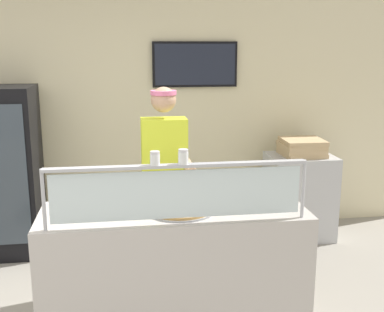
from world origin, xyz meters
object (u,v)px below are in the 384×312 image
object	(u,v)px
pizza_tray	(180,208)
pepper_flake_shaker	(183,158)
pizza_server	(177,207)
drink_fridge	(3,172)
pizza_box_stack	(302,147)
worker_figure	(165,176)
parmesan_shaker	(155,159)

from	to	relation	value
pizza_tray	pepper_flake_shaker	xyz separation A→B (m)	(-0.01, -0.25, 0.43)
pizza_server	pepper_flake_shaker	world-z (taller)	pepper_flake_shaker
drink_fridge	pizza_box_stack	xyz separation A→B (m)	(3.12, -0.04, 0.16)
pepper_flake_shaker	worker_figure	distance (m)	1.06
pizza_server	pepper_flake_shaker	bearing A→B (deg)	-71.24
drink_fridge	pizza_box_stack	bearing A→B (deg)	-0.80
drink_fridge	pizza_box_stack	size ratio (longest dim) A/B	3.77
pizza_server	pepper_flake_shaker	size ratio (longest dim) A/B	2.90
pizza_tray	worker_figure	world-z (taller)	worker_figure
pepper_flake_shaker	pizza_box_stack	bearing A→B (deg)	51.17
parmesan_shaker	pizza_box_stack	world-z (taller)	parmesan_shaker
pepper_flake_shaker	pizza_tray	bearing A→B (deg)	88.10
pizza_tray	pizza_box_stack	distance (m)	2.25
pizza_tray	pepper_flake_shaker	size ratio (longest dim) A/B	5.08
pizza_server	drink_fridge	bearing A→B (deg)	146.19
parmesan_shaker	drink_fridge	size ratio (longest dim) A/B	0.05
worker_figure	pizza_box_stack	xyz separation A→B (m)	(1.56, 0.92, 0.01)
pizza_tray	drink_fridge	distance (m)	2.33
parmesan_shaker	pizza_box_stack	distance (m)	2.59
pizza_tray	pepper_flake_shaker	bearing A→B (deg)	-91.90
parmesan_shaker	worker_figure	world-z (taller)	worker_figure
worker_figure	pizza_server	bearing A→B (deg)	-89.07
pizza_server	parmesan_shaker	distance (m)	0.49
pizza_box_stack	pizza_tray	bearing A→B (deg)	-132.61
pepper_flake_shaker	worker_figure	size ratio (longest dim) A/B	0.05
worker_figure	parmesan_shaker	bearing A→B (deg)	-98.54
pepper_flake_shaker	pizza_server	bearing A→B (deg)	94.86
pizza_server	parmesan_shaker	size ratio (longest dim) A/B	3.14
pepper_flake_shaker	drink_fridge	bearing A→B (deg)	129.14
drink_fridge	worker_figure	bearing A→B (deg)	-31.73
pizza_tray	worker_figure	size ratio (longest dim) A/B	0.28
parmesan_shaker	drink_fridge	distance (m)	2.46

